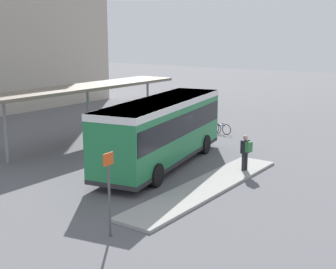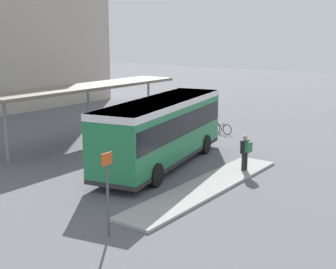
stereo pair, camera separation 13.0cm
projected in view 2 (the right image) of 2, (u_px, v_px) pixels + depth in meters
name	position (u px, v px, depth m)	size (l,w,h in m)	color
ground_plane	(162.00, 165.00, 23.37)	(120.00, 120.00, 0.00)	#5B5B60
curb_island	(206.00, 187.00, 19.92)	(10.27, 1.80, 0.12)	#9E9E99
city_bus	(162.00, 128.00, 22.97)	(10.32, 4.36, 3.30)	#237A47
pedestrian_waiting	(246.00, 150.00, 21.85)	(0.46, 0.51, 1.70)	#232328
bicycle_blue	(221.00, 128.00, 30.59)	(0.48, 1.62, 0.70)	black
bicycle_orange	(212.00, 128.00, 30.96)	(0.48, 1.54, 0.67)	black
bicycle_green	(206.00, 125.00, 31.59)	(0.48, 1.74, 0.75)	black
bicycle_red	(198.00, 124.00, 31.97)	(0.48, 1.81, 0.78)	black
station_shelter	(88.00, 88.00, 27.83)	(13.71, 2.66, 3.42)	#706656
potted_planter_near_shelter	(170.00, 122.00, 31.46)	(0.82, 0.82, 1.22)	slate
platform_sign	(108.00, 191.00, 14.89)	(0.44, 0.08, 2.80)	#4C4C51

